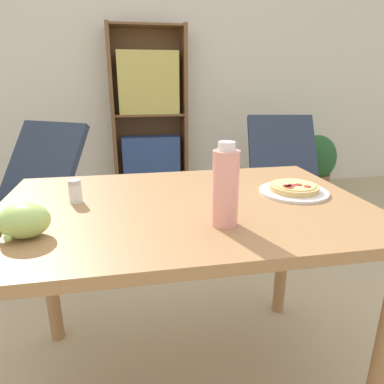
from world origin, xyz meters
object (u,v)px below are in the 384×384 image
object	(u,v)px
salt_shaker	(75,191)
lounge_chair_far	(284,191)
lounge_chair_near	(32,212)
potted_plant_floor	(315,164)
grape_bunch	(24,221)
drink_bottle	(225,187)
pizza_on_plate	(294,189)
bookshelf	(150,122)

from	to	relation	value
salt_shaker	lounge_chair_far	size ratio (longest dim) A/B	0.09
lounge_chair_near	potted_plant_floor	xyz separation A→B (m)	(2.63, 0.82, 0.04)
lounge_chair_far	lounge_chair_near	bearing A→B (deg)	-165.14
grape_bunch	drink_bottle	distance (m)	0.55
pizza_on_plate	lounge_chair_far	distance (m)	1.66
bookshelf	pizza_on_plate	bearing A→B (deg)	-81.54
pizza_on_plate	drink_bottle	distance (m)	0.42
salt_shaker	lounge_chair_near	xyz separation A→B (m)	(-0.51, 1.25, -0.53)
drink_bottle	lounge_chair_far	distance (m)	2.03
lounge_chair_near	lounge_chair_far	xyz separation A→B (m)	(1.96, 0.13, 0.00)
grape_bunch	lounge_chair_far	distance (m)	2.32
grape_bunch	bookshelf	bearing A→B (deg)	79.17
salt_shaker	drink_bottle	bearing A→B (deg)	-31.85
pizza_on_plate	potted_plant_floor	distance (m)	2.55
potted_plant_floor	salt_shaker	bearing A→B (deg)	-135.67
drink_bottle	bookshelf	bearing A→B (deg)	90.70
salt_shaker	potted_plant_floor	size ratio (longest dim) A/B	0.12
salt_shaker	pizza_on_plate	bearing A→B (deg)	-3.24
salt_shaker	potted_plant_floor	xyz separation A→B (m)	(2.12, 2.07, -0.49)
drink_bottle	lounge_chair_far	world-z (taller)	drink_bottle
salt_shaker	grape_bunch	bearing A→B (deg)	-110.23
lounge_chair_near	grape_bunch	bearing A→B (deg)	-43.31
pizza_on_plate	drink_bottle	size ratio (longest dim) A/B	1.04
salt_shaker	bookshelf	size ratio (longest dim) A/B	0.05
pizza_on_plate	grape_bunch	distance (m)	0.90
bookshelf	potted_plant_floor	world-z (taller)	bookshelf
salt_shaker	potted_plant_floor	bearing A→B (deg)	44.33
bookshelf	potted_plant_floor	xyz separation A→B (m)	(1.71, -0.32, -0.44)
pizza_on_plate	lounge_chair_near	size ratio (longest dim) A/B	0.27
lounge_chair_near	potted_plant_floor	world-z (taller)	lounge_chair_near
bookshelf	potted_plant_floor	bearing A→B (deg)	-10.70
lounge_chair_far	salt_shaker	bearing A→B (deg)	-125.39
pizza_on_plate	lounge_chair_near	bearing A→B (deg)	134.78
lounge_chair_far	potted_plant_floor	bearing A→B (deg)	56.77
salt_shaker	bookshelf	world-z (taller)	bookshelf
grape_bunch	lounge_chair_near	size ratio (longest dim) A/B	0.15
lounge_chair_near	lounge_chair_far	distance (m)	1.97
pizza_on_plate	drink_bottle	xyz separation A→B (m)	(-0.33, -0.23, 0.10)
drink_bottle	lounge_chair_near	size ratio (longest dim) A/B	0.26
pizza_on_plate	potted_plant_floor	size ratio (longest dim) A/B	0.40
grape_bunch	lounge_chair_near	world-z (taller)	lounge_chair_near
grape_bunch	salt_shaker	bearing A→B (deg)	69.77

